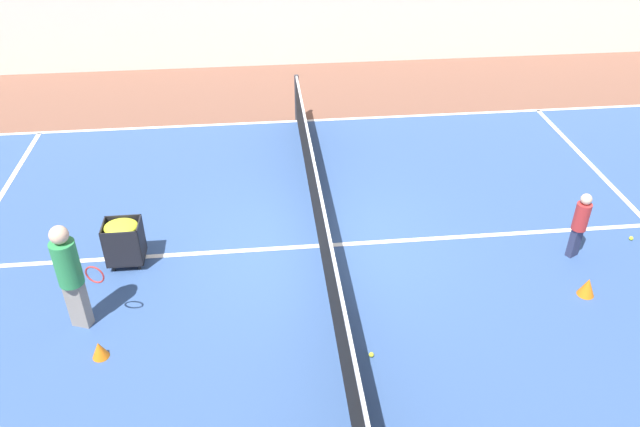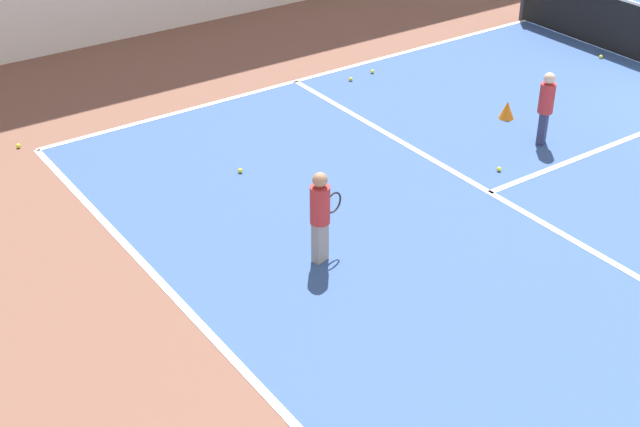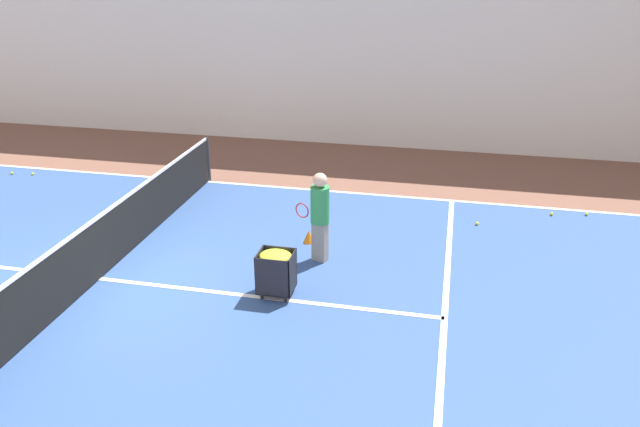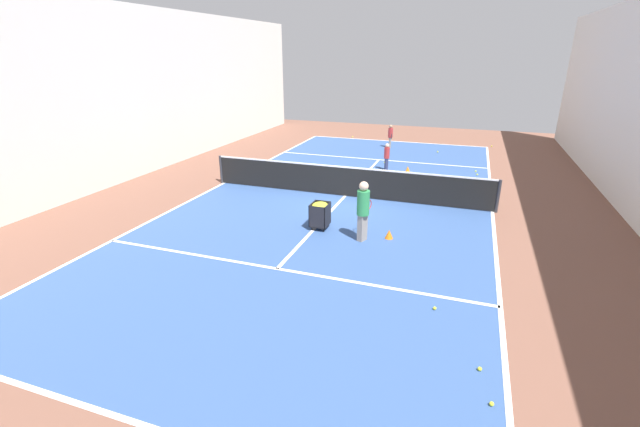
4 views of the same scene
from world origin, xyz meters
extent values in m
cube|color=white|center=(0.00, -10.59, 0.01)|extent=(9.89, 0.10, 0.00)
cube|color=white|center=(-4.94, 0.00, 0.01)|extent=(0.10, 21.19, 0.00)
cube|color=white|center=(0.00, -5.83, 0.01)|extent=(9.89, 0.10, 0.00)
cube|color=gray|center=(0.02, -8.76, 0.28)|extent=(0.16, 0.22, 0.55)
cylinder|color=#B22D2D|center=(0.02, -8.76, 0.80)|extent=(0.30, 0.30, 0.49)
sphere|color=#A87A5B|center=(0.02, -8.76, 1.14)|extent=(0.18, 0.18, 0.18)
torus|color=black|center=(-0.09, -8.47, 0.68)|extent=(0.09, 0.28, 0.28)
cube|color=#2D3351|center=(-0.69, -4.07, 0.26)|extent=(0.19, 0.22, 0.53)
cylinder|color=#B22D2D|center=(-0.69, -4.07, 0.76)|extent=(0.32, 0.32, 0.47)
sphere|color=beige|center=(-0.69, -4.07, 1.08)|extent=(0.18, 0.18, 0.18)
cone|color=orange|center=(-1.65, -3.85, 0.15)|extent=(0.25, 0.25, 0.30)
sphere|color=yellow|center=(-2.56, -0.42, 0.04)|extent=(0.07, 0.07, 0.07)
sphere|color=yellow|center=(-4.40, -5.00, 0.04)|extent=(0.07, 0.07, 0.07)
sphere|color=yellow|center=(-5.18, -10.79, 0.04)|extent=(0.07, 0.07, 0.07)
sphere|color=yellow|center=(-2.52, -8.40, 0.04)|extent=(0.07, 0.07, 0.07)
sphere|color=yellow|center=(-4.46, -4.45, 0.04)|extent=(0.07, 0.07, 0.07)
sphere|color=yellow|center=(-0.39, -5.27, 0.04)|extent=(0.07, 0.07, 0.07)
camera|label=1|loc=(-8.37, 0.89, 6.18)|focal=35.00mm
camera|label=2|loc=(7.55, -14.02, 6.18)|focal=50.00mm
camera|label=3|loc=(8.37, 5.70, 5.23)|focal=35.00mm
camera|label=4|loc=(-3.94, 14.02, 4.83)|focal=24.00mm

